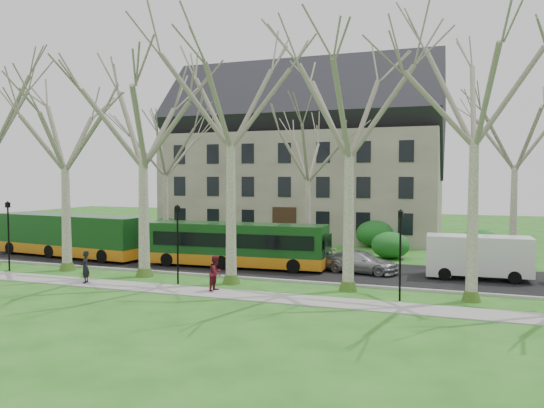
% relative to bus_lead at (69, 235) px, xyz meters
% --- Properties ---
extents(ground, '(120.00, 120.00, 0.00)m').
position_rel_bus_lead_xyz_m(ground, '(18.36, -4.89, -1.64)').
color(ground, '#26601B').
rests_on(ground, ground).
extents(sidewalk, '(70.00, 2.00, 0.06)m').
position_rel_bus_lead_xyz_m(sidewalk, '(18.36, -7.39, -1.61)').
color(sidewalk, gray).
rests_on(sidewalk, ground).
extents(road, '(80.00, 8.00, 0.06)m').
position_rel_bus_lead_xyz_m(road, '(18.36, 0.61, -1.61)').
color(road, black).
rests_on(road, ground).
extents(curb, '(80.00, 0.25, 0.14)m').
position_rel_bus_lead_xyz_m(curb, '(18.36, -3.39, -1.57)').
color(curb, '#A5A39E').
rests_on(curb, ground).
extents(building, '(26.50, 12.20, 16.00)m').
position_rel_bus_lead_xyz_m(building, '(12.36, 19.11, 6.42)').
color(building, slate).
rests_on(building, ground).
extents(tree_row_verge, '(49.00, 7.00, 14.00)m').
position_rel_bus_lead_xyz_m(tree_row_verge, '(18.36, -4.59, 5.36)').
color(tree_row_verge, gray).
rests_on(tree_row_verge, ground).
extents(tree_row_far, '(33.00, 7.00, 12.00)m').
position_rel_bus_lead_xyz_m(tree_row_far, '(17.03, 6.11, 4.36)').
color(tree_row_far, gray).
rests_on(tree_row_far, ground).
extents(lamp_row, '(36.22, 0.22, 4.30)m').
position_rel_bus_lead_xyz_m(lamp_row, '(18.36, -5.89, 0.93)').
color(lamp_row, black).
rests_on(lamp_row, ground).
extents(hedges, '(30.60, 8.60, 2.00)m').
position_rel_bus_lead_xyz_m(hedges, '(13.69, 9.11, -0.64)').
color(hedges, '#18541F').
rests_on(hedges, ground).
extents(bus_lead, '(12.89, 4.16, 3.17)m').
position_rel_bus_lead_xyz_m(bus_lead, '(0.00, 0.00, 0.00)').
color(bus_lead, '#113E14').
rests_on(bus_lead, road).
extents(bus_follow, '(11.81, 2.97, 2.93)m').
position_rel_bus_lead_xyz_m(bus_follow, '(13.40, -0.02, -0.12)').
color(bus_follow, '#113E14').
rests_on(bus_follow, road).
extents(sedan, '(4.85, 2.69, 1.33)m').
position_rel_bus_lead_xyz_m(sedan, '(21.35, 0.64, -0.92)').
color(sedan, '#9D9EA2').
rests_on(sedan, road).
extents(van_a, '(5.75, 2.25, 2.48)m').
position_rel_bus_lead_xyz_m(van_a, '(28.06, 0.82, -0.34)').
color(van_a, silver).
rests_on(van_a, road).
extents(pedestrian_a, '(0.63, 0.76, 1.77)m').
position_rel_bus_lead_xyz_m(pedestrian_a, '(7.52, -7.58, -0.70)').
color(pedestrian_a, black).
rests_on(pedestrian_a, sidewalk).
extents(pedestrian_b, '(0.73, 0.92, 1.82)m').
position_rel_bus_lead_xyz_m(pedestrian_b, '(15.20, -6.97, -0.67)').
color(pedestrian_b, '#54131D').
rests_on(pedestrian_b, sidewalk).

